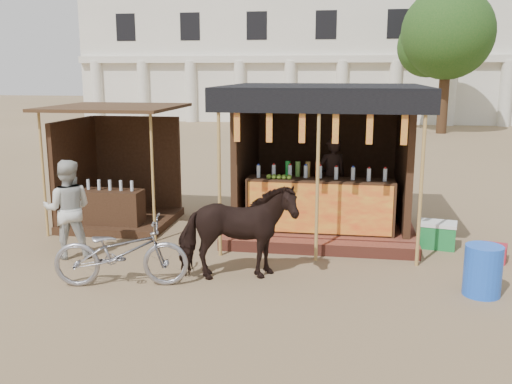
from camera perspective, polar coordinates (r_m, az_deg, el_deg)
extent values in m
plane|color=#846B4C|center=(8.12, -1.84, -9.97)|extent=(120.00, 120.00, 0.00)
cube|color=brown|center=(11.28, 6.58, -3.10)|extent=(3.40, 2.80, 0.22)
cube|color=brown|center=(9.80, 6.14, -5.50)|extent=(3.40, 0.35, 0.20)
cube|color=#3B2315|center=(10.22, 6.40, -1.31)|extent=(2.60, 0.55, 0.95)
cube|color=red|center=(9.94, 6.32, -1.69)|extent=(2.50, 0.02, 0.88)
cube|color=#3B2315|center=(12.24, 7.02, 4.58)|extent=(3.00, 0.12, 2.50)
cube|color=#3B2315|center=(11.17, -0.97, 3.95)|extent=(0.12, 2.50, 2.50)
cube|color=#3B2315|center=(11.04, 14.56, 3.47)|extent=(0.12, 2.50, 2.50)
cube|color=black|center=(10.70, 6.88, 10.40)|extent=(3.60, 3.60, 0.06)
cube|color=black|center=(8.93, 6.34, 8.94)|extent=(3.60, 0.06, 0.36)
cylinder|color=tan|center=(9.32, -3.70, 1.71)|extent=(0.06, 0.06, 2.75)
cylinder|color=tan|center=(9.10, 6.18, 1.42)|extent=(0.06, 0.06, 2.75)
cylinder|color=tan|center=(9.16, 16.22, 1.07)|extent=(0.06, 0.06, 2.75)
cube|color=red|center=(9.14, -1.92, 6.76)|extent=(0.10, 0.02, 0.55)
cube|color=red|center=(9.06, 1.33, 6.71)|extent=(0.10, 0.02, 0.55)
cube|color=red|center=(9.00, 4.63, 6.64)|extent=(0.10, 0.02, 0.55)
cube|color=red|center=(8.97, 7.97, 6.55)|extent=(0.10, 0.02, 0.55)
cube|color=red|center=(8.98, 11.31, 6.43)|extent=(0.10, 0.02, 0.55)
cube|color=red|center=(9.01, 14.63, 6.30)|extent=(0.10, 0.02, 0.55)
imported|color=black|center=(11.17, 7.57, 1.43)|extent=(0.67, 0.55, 1.57)
cube|color=#3B2315|center=(11.86, -13.20, -2.77)|extent=(2.00, 2.00, 0.15)
cube|color=#3B2315|center=(12.52, -11.77, 2.64)|extent=(1.90, 0.10, 2.10)
cube|color=#3B2315|center=(12.05, -17.61, 1.96)|extent=(0.10, 1.90, 2.10)
cube|color=#472D19|center=(11.41, -13.94, 8.22)|extent=(2.40, 2.40, 0.06)
cylinder|color=tan|center=(11.17, -20.50, 1.65)|extent=(0.05, 0.05, 2.35)
cylinder|color=tan|center=(10.29, -10.28, 1.40)|extent=(0.05, 0.05, 2.35)
cube|color=#3B2315|center=(11.34, -14.23, -1.81)|extent=(1.20, 0.50, 0.80)
imported|color=black|center=(8.35, -1.93, -4.06)|extent=(1.86, 1.22, 1.45)
imported|color=gray|center=(8.41, -13.33, -5.86)|extent=(2.00, 1.03, 1.00)
imported|color=#BBBBB5|center=(9.85, -18.30, -1.63)|extent=(0.94, 0.82, 1.63)
cylinder|color=blue|center=(8.49, 21.73, -7.30)|extent=(0.52, 0.52, 0.71)
cube|color=#A31B2A|center=(10.11, 22.69, -5.63)|extent=(0.48, 0.49, 0.27)
cube|color=#1C7F38|center=(10.50, 17.63, -4.24)|extent=(0.69, 0.53, 0.40)
cube|color=white|center=(10.44, 17.71, -3.03)|extent=(0.71, 0.55, 0.06)
cube|color=silver|center=(37.55, 4.05, 13.47)|extent=(26.00, 7.00, 8.00)
cube|color=silver|center=(33.97, 3.47, 13.13)|extent=(26.00, 0.50, 0.40)
cylinder|color=silver|center=(37.17, -15.58, 9.69)|extent=(0.70, 0.70, 3.60)
cylinder|color=silver|center=(36.03, -11.18, 9.84)|extent=(0.70, 0.70, 3.60)
cylinder|color=silver|center=(35.10, -6.51, 9.93)|extent=(0.70, 0.70, 3.60)
cylinder|color=silver|center=(34.42, -1.62, 9.96)|extent=(0.70, 0.70, 3.60)
cylinder|color=silver|center=(33.98, 3.43, 9.92)|extent=(0.70, 0.70, 3.60)
cylinder|color=silver|center=(33.81, 8.57, 9.80)|extent=(0.70, 0.70, 3.60)
cylinder|color=silver|center=(33.90, 13.71, 9.60)|extent=(0.70, 0.70, 3.60)
cylinder|color=silver|center=(34.26, 18.78, 9.33)|extent=(0.70, 0.70, 3.60)
cylinder|color=silver|center=(34.87, 23.71, 9.00)|extent=(0.70, 0.70, 3.60)
cylinder|color=#382314|center=(29.75, 18.25, 9.44)|extent=(0.50, 0.50, 4.00)
sphere|color=#2F4E1A|center=(29.78, 18.62, 14.82)|extent=(4.40, 4.40, 4.40)
sphere|color=#2F4E1A|center=(30.24, 16.82, 13.73)|extent=(2.99, 2.99, 2.99)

